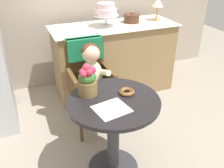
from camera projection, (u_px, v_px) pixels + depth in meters
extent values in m
plane|color=gray|center=(113.00, 168.00, 2.23)|extent=(8.00, 8.00, 0.00)
cylinder|color=black|center=(113.00, 101.00, 1.89)|extent=(0.72, 0.72, 0.03)
cylinder|color=#333338|center=(113.00, 138.00, 2.06)|extent=(0.10, 0.10, 0.69)
cylinder|color=#333338|center=(113.00, 167.00, 2.23)|extent=(0.44, 0.44, 0.02)
cube|color=brown|center=(91.00, 89.00, 2.52)|extent=(0.42, 0.42, 0.04)
cube|color=brown|center=(85.00, 59.00, 2.56)|extent=(0.40, 0.04, 0.46)
cube|color=brown|center=(72.00, 83.00, 2.41)|extent=(0.04, 0.38, 0.18)
cube|color=brown|center=(109.00, 76.00, 2.53)|extent=(0.04, 0.38, 0.18)
cube|color=#197247|center=(84.00, 48.00, 2.50)|extent=(0.36, 0.11, 0.22)
cylinder|color=brown|center=(81.00, 123.00, 2.43)|extent=(0.03, 0.03, 0.45)
cylinder|color=brown|center=(115.00, 115.00, 2.55)|extent=(0.03, 0.03, 0.45)
cylinder|color=brown|center=(72.00, 104.00, 2.73)|extent=(0.03, 0.03, 0.45)
cylinder|color=brown|center=(102.00, 98.00, 2.85)|extent=(0.03, 0.03, 0.45)
ellipsoid|color=beige|center=(91.00, 75.00, 2.42)|extent=(0.22, 0.16, 0.30)
sphere|color=#E0B293|center=(91.00, 54.00, 2.31)|extent=(0.17, 0.17, 0.17)
ellipsoid|color=#4C2D19|center=(90.00, 51.00, 2.31)|extent=(0.17, 0.17, 0.14)
cylinder|color=beige|center=(84.00, 76.00, 2.30)|extent=(0.08, 0.23, 0.13)
sphere|color=#E0B293|center=(88.00, 86.00, 2.27)|extent=(0.06, 0.06, 0.06)
cylinder|color=beige|center=(104.00, 72.00, 2.36)|extent=(0.08, 0.23, 0.13)
sphere|color=#E0B293|center=(106.00, 83.00, 2.33)|extent=(0.06, 0.06, 0.06)
cylinder|color=#3F4760|center=(89.00, 90.00, 2.39)|extent=(0.09, 0.22, 0.09)
cylinder|color=#3F4760|center=(93.00, 110.00, 2.39)|extent=(0.08, 0.08, 0.26)
cylinder|color=#3F4760|center=(100.00, 87.00, 2.43)|extent=(0.09, 0.22, 0.09)
cylinder|color=#3F4760|center=(104.00, 108.00, 2.42)|extent=(0.08, 0.08, 0.26)
cube|color=white|center=(112.00, 109.00, 1.77)|extent=(0.27, 0.25, 0.00)
torus|color=#936033|center=(127.00, 92.00, 1.96)|extent=(0.12, 0.12, 0.03)
torus|color=#512D1E|center=(127.00, 91.00, 1.95)|extent=(0.11, 0.11, 0.02)
cylinder|color=brown|center=(88.00, 88.00, 1.93)|extent=(0.15, 0.15, 0.12)
ellipsoid|color=#38662D|center=(87.00, 77.00, 1.88)|extent=(0.14, 0.14, 0.10)
sphere|color=#D82D4C|center=(93.00, 70.00, 1.87)|extent=(0.05, 0.05, 0.05)
sphere|color=#D82D4C|center=(86.00, 68.00, 1.90)|extent=(0.06, 0.06, 0.06)
sphere|color=#D82D4C|center=(82.00, 72.00, 1.87)|extent=(0.04, 0.04, 0.04)
sphere|color=#D82D4C|center=(84.00, 74.00, 1.82)|extent=(0.05, 0.05, 0.05)
sphere|color=#D82D4C|center=(89.00, 72.00, 1.82)|extent=(0.05, 0.05, 0.05)
cube|color=#93754C|center=(114.00, 59.00, 3.25)|extent=(1.50, 0.56, 0.90)
cube|color=white|center=(114.00, 26.00, 3.04)|extent=(1.56, 0.62, 0.01)
cylinder|color=silver|center=(106.00, 26.00, 3.00)|extent=(0.16, 0.16, 0.01)
cylinder|color=silver|center=(106.00, 20.00, 2.97)|extent=(0.03, 0.03, 0.12)
cylinder|color=silver|center=(106.00, 15.00, 2.94)|extent=(0.30, 0.30, 0.01)
cylinder|color=silver|center=(106.00, 12.00, 2.92)|extent=(0.26, 0.25, 0.08)
cylinder|color=silver|center=(106.00, 14.00, 2.93)|extent=(0.26, 0.26, 0.01)
cylinder|color=silver|center=(106.00, 6.00, 2.88)|extent=(0.20, 0.20, 0.06)
cylinder|color=silver|center=(106.00, 7.00, 2.89)|extent=(0.21, 0.21, 0.01)
cylinder|color=#4C2D1E|center=(132.00, 18.00, 3.13)|extent=(0.20, 0.20, 0.10)
sphere|color=red|center=(132.00, 13.00, 3.10)|extent=(0.02, 0.02, 0.02)
cylinder|color=#B28C47|center=(156.00, 20.00, 3.25)|extent=(0.09, 0.09, 0.01)
cylinder|color=#B28C47|center=(157.00, 13.00, 3.21)|extent=(0.02, 0.02, 0.16)
cone|color=beige|center=(158.00, 2.00, 3.15)|extent=(0.15, 0.15, 0.11)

